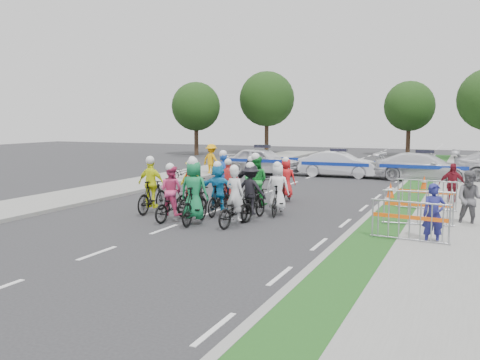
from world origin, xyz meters
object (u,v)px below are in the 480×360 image
at_px(rider_8, 256,189).
at_px(rider_6, 192,194).
at_px(rider_1, 194,198).
at_px(police_car_0, 262,161).
at_px(rider_2, 172,199).
at_px(tree_3, 267,99).
at_px(rider_9, 229,187).
at_px(barrier_1, 418,210).
at_px(tree_4, 409,106).
at_px(rider_4, 251,197).
at_px(police_car_2, 424,167).
at_px(rider_0, 235,206).
at_px(barrier_0, 409,223).
at_px(rider_7, 278,194).
at_px(cone_1, 424,184).
at_px(rider_11, 252,184).
at_px(rider_12, 224,184).
at_px(marshal_hiviz, 211,160).
at_px(cone_0, 390,192).
at_px(barrier_2, 426,196).
at_px(tree_0, 196,107).
at_px(spectator_2, 452,185).
at_px(parked_bike, 183,173).
at_px(rider_10, 193,185).
at_px(spectator_0, 434,215).
at_px(police_car_1, 338,164).
at_px(rider_5, 219,192).
at_px(rider_3, 152,191).
at_px(rider_13, 286,184).

bearing_deg(rider_8, rider_6, 18.15).
height_order(rider_1, police_car_0, rider_1).
height_order(rider_2, tree_3, tree_3).
height_order(rider_9, barrier_1, rider_9).
distance_m(rider_1, tree_4, 33.22).
relative_size(rider_4, police_car_2, 0.38).
height_order(rider_0, barrier_0, rider_0).
bearing_deg(rider_7, barrier_0, 142.24).
relative_size(rider_0, rider_2, 1.03).
distance_m(rider_4, cone_1, 10.16).
distance_m(rider_11, rider_12, 1.26).
bearing_deg(marshal_hiviz, cone_0, 167.57).
distance_m(police_car_0, barrier_2, 13.69).
relative_size(tree_0, tree_4, 1.00).
xyz_separation_m(spectator_2, tree_3, (-16.43, 24.16, 4.10)).
relative_size(rider_2, rider_12, 0.92).
bearing_deg(rider_0, rider_2, 9.13).
bearing_deg(barrier_1, parked_bike, 147.27).
xyz_separation_m(rider_0, barrier_0, (5.01, -0.44, -0.05)).
distance_m(parked_bike, tree_0, 19.47).
bearing_deg(rider_9, marshal_hiviz, -57.20).
bearing_deg(rider_11, rider_10, 22.55).
relative_size(rider_4, tree_0, 0.29).
xyz_separation_m(rider_9, spectator_0, (7.34, -3.66, 0.12)).
relative_size(marshal_hiviz, tree_4, 0.28).
bearing_deg(tree_3, rider_4, -70.08).
bearing_deg(marshal_hiviz, rider_12, 134.16).
xyz_separation_m(rider_2, tree_0, (-13.52, 26.75, 3.51)).
height_order(marshal_hiviz, barrier_1, marshal_hiviz).
bearing_deg(police_car_2, rider_0, 168.40).
distance_m(police_car_1, tree_4, 18.59).
relative_size(rider_0, police_car_0, 0.42).
bearing_deg(tree_3, spectator_0, -62.33).
height_order(rider_0, rider_8, rider_8).
bearing_deg(tree_0, rider_9, -59.20).
height_order(barrier_1, tree_3, tree_3).
distance_m(rider_4, police_car_0, 13.98).
bearing_deg(barrier_2, rider_5, -152.50).
bearing_deg(rider_12, spectator_0, 153.05).
distance_m(rider_9, police_car_2, 12.55).
relative_size(barrier_0, barrier_1, 1.00).
xyz_separation_m(rider_3, rider_4, (3.53, 0.24, -0.03)).
distance_m(rider_3, police_car_1, 14.01).
distance_m(rider_13, cone_0, 4.12).
height_order(police_car_1, barrier_2, police_car_1).
bearing_deg(rider_11, tree_3, -68.73).
xyz_separation_m(barrier_2, tree_4, (-3.70, 28.09, 3.63)).
bearing_deg(rider_6, rider_5, 170.13).
xyz_separation_m(rider_12, barrier_1, (7.39, -2.52, -0.09)).
bearing_deg(police_car_0, barrier_1, -136.59).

